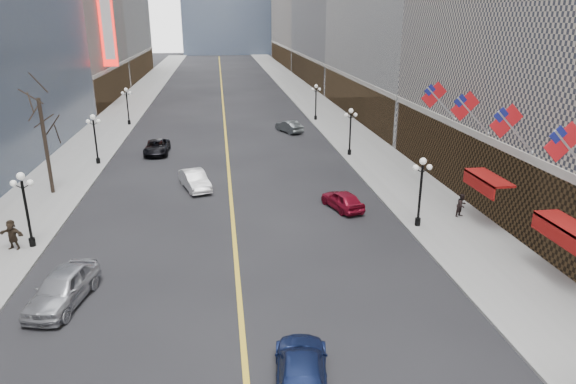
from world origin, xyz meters
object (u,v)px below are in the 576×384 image
object	(u,v)px
streetlamp_east_1	(421,185)
car_sb_mid	(343,200)
car_nb_far	(157,147)
streetlamp_west_2	(95,134)
car_nb_mid	(195,180)
car_sb_far	(289,126)
car_nb_near	(62,288)
car_sb_near	(301,370)
streetlamp_west_3	(127,102)
streetlamp_east_2	(350,127)
streetlamp_east_3	(316,98)
streetlamp_west_1	(25,202)

from	to	relation	value
streetlamp_east_1	car_sb_mid	size ratio (longest dim) A/B	1.13
car_sb_mid	car_nb_far	bearing A→B (deg)	-67.33
streetlamp_west_2	car_nb_mid	size ratio (longest dim) A/B	1.01
streetlamp_east_1	car_sb_far	world-z (taller)	streetlamp_east_1
streetlamp_west_2	car_sb_far	size ratio (longest dim) A/B	1.08
car_nb_near	car_sb_far	size ratio (longest dim) A/B	1.17
streetlamp_west_2	car_nb_far	size ratio (longest dim) A/B	0.92
streetlamp_west_2	car_sb_mid	world-z (taller)	streetlamp_west_2
streetlamp_west_2	car_sb_near	world-z (taller)	streetlamp_west_2
streetlamp_west_3	car_sb_mid	distance (m)	37.62
streetlamp_east_2	streetlamp_east_3	distance (m)	18.00
car_sb_far	car_nb_far	bearing A→B (deg)	5.84
streetlamp_west_3	car_sb_near	xyz separation A→B (m)	(13.80, -49.82, -2.19)
car_sb_near	streetlamp_east_2	bearing A→B (deg)	-98.85
streetlamp_east_1	streetlamp_east_3	bearing A→B (deg)	90.00
streetlamp_west_1	car_nb_far	distance (m)	22.04
streetlamp_east_1	streetlamp_west_2	distance (m)	29.68
car_nb_near	car_nb_far	size ratio (longest dim) A/B	1.00
streetlamp_east_2	streetlamp_west_1	distance (m)	29.68
car_nb_far	streetlamp_east_2	bearing A→B (deg)	-9.99
streetlamp_west_3	car_nb_near	xyz separation A→B (m)	(3.53, -42.65, -2.06)
streetlamp_east_3	streetlamp_west_2	size ratio (longest dim) A/B	1.00
streetlamp_east_3	streetlamp_west_3	xyz separation A→B (m)	(-23.60, 0.00, 0.00)
car_sb_far	streetlamp_east_2	bearing A→B (deg)	87.08
streetlamp_east_3	car_nb_far	world-z (taller)	streetlamp_east_3
streetlamp_east_2	streetlamp_west_1	size ratio (longest dim) A/B	1.00
streetlamp_west_3	car_nb_near	size ratio (longest dim) A/B	0.92
streetlamp_west_1	car_sb_mid	size ratio (longest dim) A/B	1.13
car_sb_mid	car_sb_far	distance (m)	25.54
streetlamp_west_1	car_sb_far	world-z (taller)	streetlamp_west_1
car_nb_near	car_nb_far	xyz separation A→B (m)	(1.40, 28.01, -0.16)
car_sb_mid	car_sb_far	world-z (taller)	car_sb_far
streetlamp_west_1	streetlamp_west_2	bearing A→B (deg)	90.00
car_nb_near	car_sb_near	xyz separation A→B (m)	(10.27, -7.17, -0.13)
streetlamp_east_3	car_nb_far	bearing A→B (deg)	-141.89
streetlamp_west_2	car_nb_far	world-z (taller)	streetlamp_west_2
car_sb_far	streetlamp_east_1	bearing A→B (deg)	74.66
streetlamp_west_3	car_nb_near	distance (m)	42.84
streetlamp_east_1	car_sb_near	world-z (taller)	streetlamp_east_1
streetlamp_east_3	streetlamp_east_2	bearing A→B (deg)	-90.00
streetlamp_west_2	car_sb_far	world-z (taller)	streetlamp_west_2
car_sb_near	streetlamp_west_3	bearing A→B (deg)	-66.25
streetlamp_east_2	car_sb_far	xyz separation A→B (m)	(-4.38, 11.49, -2.21)
streetlamp_east_3	car_sb_mid	xyz separation A→B (m)	(-4.03, -32.05, -2.22)
car_nb_mid	streetlamp_west_2	bearing A→B (deg)	120.92
streetlamp_east_1	car_sb_near	size ratio (longest dim) A/B	0.93
streetlamp_west_2	car_nb_far	bearing A→B (deg)	34.24
streetlamp_west_1	car_sb_near	distance (m)	19.65
streetlamp_east_3	streetlamp_west_1	xyz separation A→B (m)	(-23.60, -36.00, 0.00)
streetlamp_west_1	car_nb_mid	xyz separation A→B (m)	(9.08, 9.80, -2.16)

